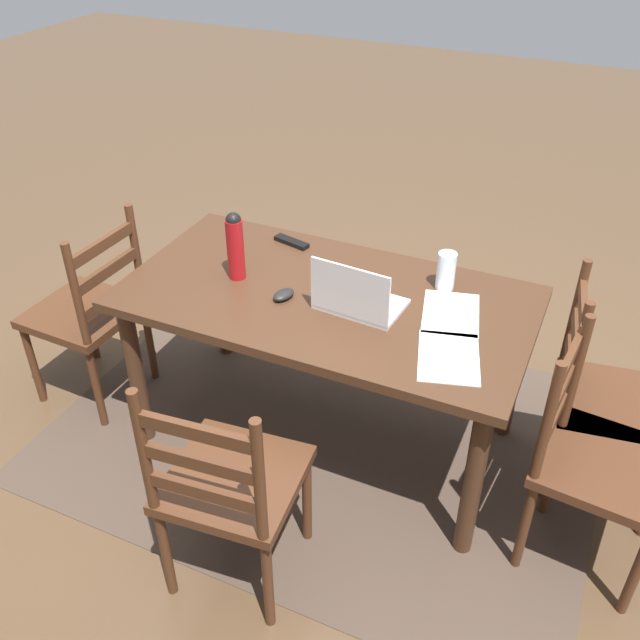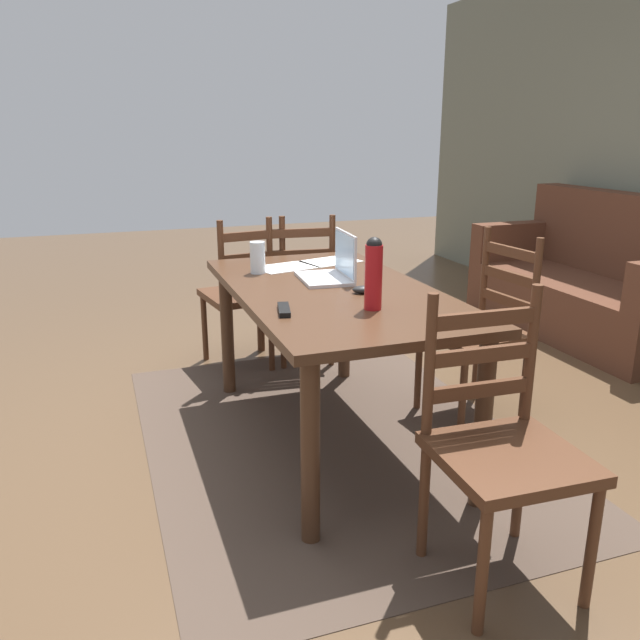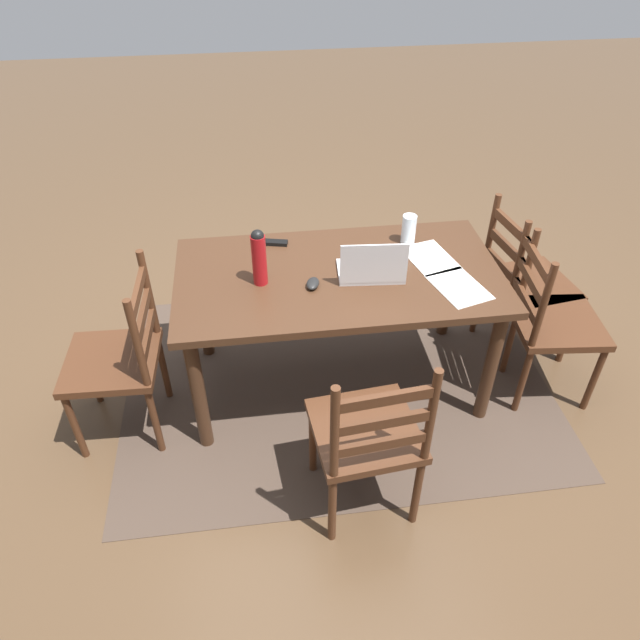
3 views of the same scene
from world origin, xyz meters
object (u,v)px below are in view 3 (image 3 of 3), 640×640
at_px(dining_table, 338,289).
at_px(drinking_glass, 409,229).
at_px(chair_right_far, 120,359).
at_px(chair_far_head, 368,436).
at_px(water_bottle, 259,256).
at_px(computer_mouse, 313,283).
at_px(chair_left_near, 524,284).
at_px(tv_remote, 272,242).
at_px(chair_left_far, 550,321).
at_px(laptop, 372,268).

xyz_separation_m(dining_table, drinking_glass, (-0.41, -0.24, 0.17)).
distance_m(chair_right_far, chair_far_head, 1.27).
bearing_deg(chair_far_head, water_bottle, -63.14).
height_order(water_bottle, computer_mouse, water_bottle).
relative_size(chair_right_far, drinking_glass, 6.06).
relative_size(water_bottle, drinking_glass, 1.85).
xyz_separation_m(chair_left_near, computer_mouse, (1.24, 0.26, 0.30)).
height_order(dining_table, drinking_glass, drinking_glass).
bearing_deg(chair_left_near, drinking_glass, -6.35).
height_order(chair_right_far, drinking_glass, chair_right_far).
xyz_separation_m(chair_far_head, tv_remote, (0.32, -1.12, 0.30)).
xyz_separation_m(chair_right_far, tv_remote, (-0.79, -0.49, 0.30)).
xyz_separation_m(chair_right_far, water_bottle, (-0.71, -0.15, 0.44)).
height_order(chair_left_far, drinking_glass, chair_left_far).
distance_m(dining_table, chair_left_far, 1.13).
bearing_deg(computer_mouse, chair_far_head, 118.32).
xyz_separation_m(chair_far_head, computer_mouse, (0.15, -0.71, 0.30)).
bearing_deg(chair_left_far, drinking_glass, -30.83).
bearing_deg(chair_right_far, dining_table, -171.02).
height_order(dining_table, water_bottle, water_bottle).
relative_size(chair_left_near, tv_remote, 5.59).
relative_size(chair_far_head, water_bottle, 3.28).
height_order(dining_table, chair_right_far, chair_right_far).
bearing_deg(tv_remote, dining_table, 57.63).
height_order(chair_far_head, chair_left_far, same).
distance_m(chair_left_far, water_bottle, 1.55).
relative_size(chair_right_far, chair_left_far, 1.00).
bearing_deg(laptop, dining_table, -22.11).
height_order(drinking_glass, tv_remote, drinking_glass).
height_order(chair_left_near, water_bottle, water_bottle).
bearing_deg(chair_far_head, drinking_glass, -111.22).
height_order(chair_left_far, tv_remote, chair_left_far).
bearing_deg(drinking_glass, laptop, 49.59).
height_order(laptop, drinking_glass, laptop).
bearing_deg(water_bottle, computer_mouse, 165.05).
bearing_deg(tv_remote, chair_far_head, 28.95).
bearing_deg(chair_far_head, laptop, -101.20).
distance_m(chair_far_head, drinking_glass, 1.18).
relative_size(chair_right_far, chair_far_head, 1.00).
height_order(chair_right_far, computer_mouse, chair_right_far).
bearing_deg(drinking_glass, water_bottle, 18.80).
relative_size(laptop, water_bottle, 1.16).
distance_m(dining_table, tv_remote, 0.46).
relative_size(dining_table, chair_left_near, 1.70).
relative_size(chair_left_far, water_bottle, 3.28).
xyz_separation_m(chair_left_far, tv_remote, (1.41, -0.49, 0.30)).
bearing_deg(drinking_glass, chair_left_near, 173.65).
distance_m(chair_right_far, chair_left_near, 2.22).
xyz_separation_m(laptop, water_bottle, (0.54, -0.03, 0.09)).
bearing_deg(chair_right_far, laptop, -174.86).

